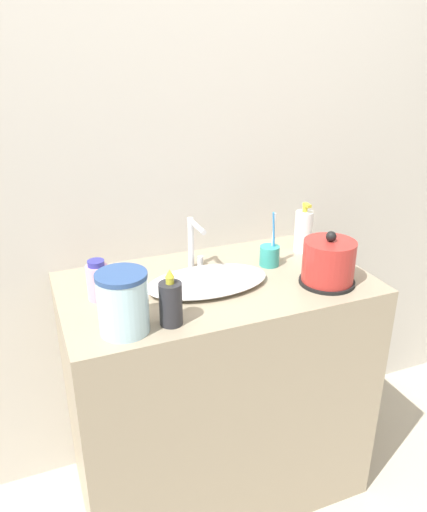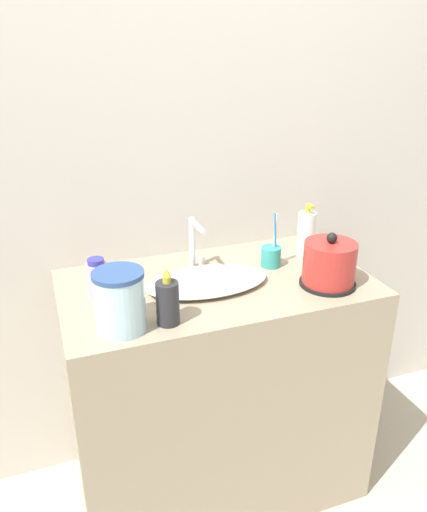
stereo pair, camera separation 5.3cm
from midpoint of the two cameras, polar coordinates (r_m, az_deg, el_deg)
The scene contains 10 objects.
wall_back at distance 1.91m, azimuth -2.21°, elevation 11.43°, with size 6.00×0.04×2.60m.
vanity_counter at distance 1.99m, azimuth 1.14°, elevation -14.92°, with size 1.08×0.60×0.92m.
sink_basin at distance 1.71m, azimuth 0.17°, elevation -2.86°, with size 0.43×0.25×0.04m.
faucet at distance 1.80m, azimuth -1.30°, elevation 1.69°, with size 0.06×0.15×0.19m.
electric_kettle at distance 1.74m, azimuth 13.92°, elevation -1.07°, with size 0.19×0.19×0.19m.
toothbrush_cup at distance 1.87m, azimuth 7.41°, elevation 0.03°, with size 0.07×0.07×0.21m.
lotion_bottle at distance 2.00m, azimuth 11.30°, elevation 2.68°, with size 0.07×0.07×0.20m.
shampoo_bottle at distance 1.65m, azimuth -12.25°, elevation -2.60°, with size 0.07×0.07×0.13m.
mouthwash_bottle at distance 1.47m, azimuth -4.24°, elevation -5.26°, with size 0.07×0.07×0.18m.
water_pitcher at distance 1.45m, azimuth -9.62°, elevation -5.10°, with size 0.15×0.15×0.18m.
Camera 2 is at (-0.55, -1.16, 1.69)m, focal length 35.00 mm.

